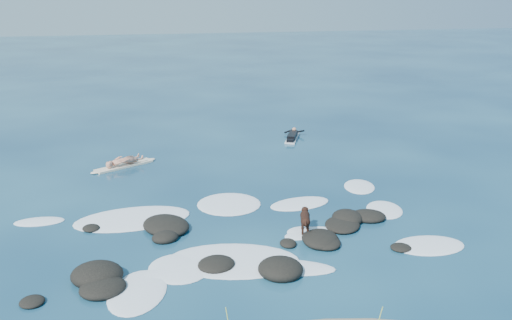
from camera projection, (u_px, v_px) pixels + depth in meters
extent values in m
plane|color=#0A2642|center=(232.00, 224.00, 18.85)|extent=(160.00, 160.00, 0.00)
ellipsoid|color=black|center=(97.00, 275.00, 15.19)|extent=(1.71, 1.65, 0.60)
ellipsoid|color=black|center=(368.00, 216.00, 19.21)|extent=(1.43, 1.29, 0.37)
ellipsoid|color=black|center=(166.00, 225.00, 18.42)|extent=(2.00, 2.19, 0.44)
ellipsoid|color=black|center=(342.00, 225.00, 18.58)|extent=(1.65, 1.79, 0.30)
ellipsoid|color=black|center=(216.00, 264.00, 15.91)|extent=(1.38, 1.34, 0.33)
ellipsoid|color=black|center=(321.00, 240.00, 17.42)|extent=(1.42, 1.66, 0.32)
ellipsoid|color=black|center=(91.00, 228.00, 18.36)|extent=(0.74, 0.78, 0.20)
ellipsoid|color=black|center=(165.00, 237.00, 17.60)|extent=(1.07, 1.02, 0.36)
ellipsoid|color=black|center=(281.00, 269.00, 15.54)|extent=(1.43, 1.47, 0.53)
ellipsoid|color=black|center=(347.00, 218.00, 19.04)|extent=(1.26, 1.37, 0.45)
ellipsoid|color=black|center=(103.00, 288.00, 14.63)|extent=(1.57, 1.52, 0.39)
ellipsoid|color=black|center=(32.00, 302.00, 14.08)|extent=(0.68, 0.69, 0.20)
ellipsoid|color=black|center=(401.00, 248.00, 17.00)|extent=(0.78, 0.77, 0.18)
ellipsoid|color=black|center=(288.00, 243.00, 17.27)|extent=(0.56, 0.66, 0.21)
ellipsoid|color=black|center=(321.00, 239.00, 17.45)|extent=(1.50, 1.67, 0.39)
ellipsoid|color=white|center=(271.00, 267.00, 15.93)|extent=(3.79, 2.15, 0.12)
ellipsoid|color=white|center=(384.00, 210.00, 19.98)|extent=(1.70, 2.03, 0.12)
ellipsoid|color=white|center=(300.00, 204.00, 20.54)|extent=(2.53, 1.71, 0.12)
ellipsoid|color=white|center=(359.00, 187.00, 22.29)|extent=(1.68, 2.04, 0.12)
ellipsoid|color=white|center=(179.00, 269.00, 15.82)|extent=(2.07, 2.20, 0.12)
ellipsoid|color=white|center=(138.00, 292.00, 14.60)|extent=(2.02, 2.66, 0.12)
ellipsoid|color=white|center=(229.00, 204.00, 20.51)|extent=(2.93, 2.93, 0.12)
ellipsoid|color=white|center=(189.00, 267.00, 15.89)|extent=(4.07, 2.02, 0.12)
ellipsoid|color=white|center=(133.00, 219.00, 19.21)|extent=(4.09, 2.50, 0.12)
ellipsoid|color=white|center=(233.00, 261.00, 16.28)|extent=(4.26, 3.12, 0.12)
ellipsoid|color=white|center=(308.00, 233.00, 18.08)|extent=(1.85, 1.21, 0.12)
ellipsoid|color=white|center=(39.00, 222.00, 18.97)|extent=(1.67, 0.87, 0.12)
ellipsoid|color=white|center=(429.00, 246.00, 17.23)|extent=(2.25, 1.48, 0.12)
ellipsoid|color=white|center=(304.00, 232.00, 18.17)|extent=(1.10, 0.90, 0.12)
cube|color=beige|center=(124.00, 166.00, 24.76)|extent=(2.55, 1.82, 0.09)
ellipsoid|color=beige|center=(150.00, 160.00, 25.63)|extent=(0.61, 0.53, 0.10)
ellipsoid|color=beige|center=(96.00, 172.00, 23.90)|extent=(0.61, 0.53, 0.10)
imported|color=tan|center=(123.00, 146.00, 24.50)|extent=(0.67, 0.75, 1.71)
cube|color=silver|center=(292.00, 138.00, 29.26)|extent=(1.31, 2.21, 0.08)
ellipsoid|color=silver|center=(295.00, 133.00, 30.29)|extent=(0.43, 0.54, 0.08)
cube|color=black|center=(292.00, 135.00, 29.22)|extent=(0.89, 1.39, 0.22)
sphere|color=#B0785C|center=(294.00, 130.00, 29.91)|extent=(0.30, 0.30, 0.23)
cylinder|color=black|center=(289.00, 131.00, 30.14)|extent=(0.55, 0.09, 0.25)
cylinder|color=black|center=(300.00, 131.00, 30.04)|extent=(0.45, 0.46, 0.25)
cube|color=black|center=(290.00, 140.00, 28.53)|extent=(0.53, 0.64, 0.14)
cylinder|color=black|center=(305.00, 219.00, 17.92)|extent=(0.45, 0.67, 0.30)
sphere|color=black|center=(305.00, 215.00, 18.19)|extent=(0.38, 0.38, 0.31)
sphere|color=black|center=(306.00, 222.00, 17.66)|extent=(0.34, 0.34, 0.28)
sphere|color=black|center=(305.00, 210.00, 18.33)|extent=(0.27, 0.27, 0.22)
cone|color=black|center=(305.00, 209.00, 18.46)|extent=(0.15, 0.16, 0.12)
cone|color=black|center=(303.00, 208.00, 18.29)|extent=(0.12, 0.10, 0.11)
cone|color=black|center=(307.00, 208.00, 18.29)|extent=(0.12, 0.10, 0.11)
cylinder|color=black|center=(302.00, 225.00, 18.22)|extent=(0.09, 0.09, 0.40)
cylinder|color=black|center=(307.00, 225.00, 18.21)|extent=(0.09, 0.09, 0.40)
cylinder|color=black|center=(303.00, 231.00, 17.82)|extent=(0.09, 0.09, 0.40)
cylinder|color=black|center=(308.00, 231.00, 17.81)|extent=(0.09, 0.09, 0.40)
cylinder|color=black|center=(306.00, 222.00, 17.52)|extent=(0.13, 0.29, 0.17)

